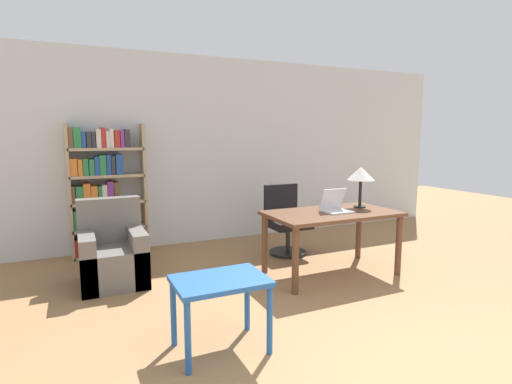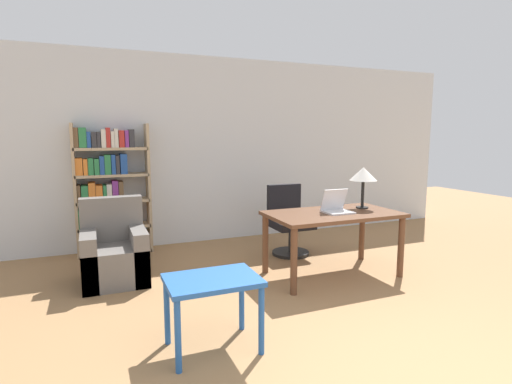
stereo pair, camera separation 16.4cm
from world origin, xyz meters
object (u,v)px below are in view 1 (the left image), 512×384
object	(u,v)px
laptop	(335,207)
table_lamp	(361,175)
side_table_blue	(220,290)
office_chair	(286,221)
bookshelf	(103,194)
desk	(332,220)
armchair	(113,256)

from	to	relation	value
laptop	table_lamp	world-z (taller)	table_lamp
laptop	side_table_blue	distance (m)	2.03
office_chair	bookshelf	xyz separation A→B (m)	(-2.22, 0.90, 0.39)
desk	side_table_blue	xyz separation A→B (m)	(-1.70, -1.03, -0.16)
desk	armchair	xyz separation A→B (m)	(-2.29, 0.74, -0.33)
side_table_blue	laptop	bearing A→B (deg)	30.28
desk	side_table_blue	size ratio (longest dim) A/B	2.18
laptop	table_lamp	distance (m)	0.56
desk	table_lamp	distance (m)	0.69
desk	office_chair	size ratio (longest dim) A/B	1.60
side_table_blue	bookshelf	size ratio (longest dim) A/B	0.39
laptop	bookshelf	xyz separation A→B (m)	(-2.32, 1.86, 0.04)
office_chair	bookshelf	distance (m)	2.42
laptop	office_chair	xyz separation A→B (m)	(-0.10, 0.96, -0.35)
desk	side_table_blue	world-z (taller)	desk
table_lamp	office_chair	distance (m)	1.21
desk	armchair	bearing A→B (deg)	162.07
desk	table_lamp	world-z (taller)	table_lamp
office_chair	bookshelf	size ratio (longest dim) A/B	0.53
side_table_blue	bookshelf	world-z (taller)	bookshelf
laptop	table_lamp	xyz separation A→B (m)	(0.44, 0.11, 0.34)
armchair	office_chair	bearing A→B (deg)	5.20
office_chair	bookshelf	bearing A→B (deg)	157.93
office_chair	armchair	size ratio (longest dim) A/B	1.03
bookshelf	side_table_blue	bearing A→B (deg)	-78.41
table_lamp	office_chair	xyz separation A→B (m)	(-0.54, 0.84, -0.68)
laptop	armchair	world-z (taller)	laptop
office_chair	side_table_blue	xyz separation A→B (m)	(-1.63, -1.97, 0.03)
office_chair	side_table_blue	size ratio (longest dim) A/B	1.37
armchair	laptop	bearing A→B (deg)	-18.00
bookshelf	armchair	bearing A→B (deg)	-90.04
table_lamp	armchair	bearing A→B (deg)	166.89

